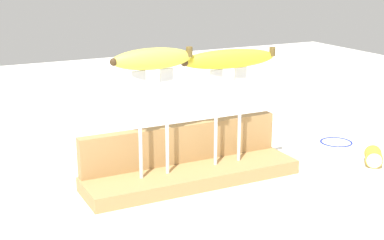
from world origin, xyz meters
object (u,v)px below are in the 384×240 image
fork_stand_right (229,108)px  fork_fallen_near (255,120)px  banana_raised_left (153,59)px  wire_coil (336,141)px  fork_stand_left (154,115)px  banana_raised_right (230,59)px  banana_chunk_near (374,157)px

fork_stand_right → fork_fallen_near: fork_stand_right is taller
banana_raised_left → wire_coil: banana_raised_left is taller
fork_stand_left → banana_raised_left: bearing=178.5°
banana_raised_right → fork_fallen_near: size_ratio=1.16×
fork_stand_left → banana_raised_right: bearing=0.0°
banana_raised_left → banana_chunk_near: 0.53m
banana_raised_right → wire_coil: size_ratio=2.62×
banana_raised_left → banana_chunk_near: bearing=-10.3°
fork_stand_left → fork_stand_right: size_ratio=1.06×
wire_coil → fork_stand_right: bearing=-168.4°
fork_fallen_near → banana_chunk_near: banana_chunk_near is taller
fork_stand_left → fork_fallen_near: bearing=36.3°
fork_stand_left → wire_coil: bearing=8.0°
banana_chunk_near → wire_coil: banana_chunk_near is taller
banana_raised_left → banana_raised_right: (0.16, 0.00, -0.01)m
fork_stand_left → wire_coil: size_ratio=2.65×
banana_raised_left → banana_raised_right: bearing=0.0°
wire_coil → banana_raised_right: bearing=-168.4°
banana_raised_right → fork_fallen_near: bearing=49.5°
fork_stand_right → banana_chunk_near: bearing=-15.4°
fork_stand_left → banana_raised_left: (-0.00, 0.00, 0.10)m
fork_stand_right → wire_coil: size_ratio=2.50×
fork_fallen_near → banana_raised_right: bearing=-130.5°
fork_stand_left → banana_raised_left: banana_raised_left is taller
banana_chunk_near → fork_stand_left: bearing=169.7°
fork_stand_left → fork_fallen_near: fork_stand_left is taller
banana_raised_right → fork_fallen_near: (0.27, 0.31, -0.24)m
fork_stand_right → banana_raised_right: banana_raised_right is taller
banana_raised_right → wire_coil: 0.43m
banana_chunk_near → fork_fallen_near: bearing=96.1°
banana_raised_right → fork_fallen_near: banana_raised_right is taller
banana_raised_right → wire_coil: (0.35, 0.07, -0.24)m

